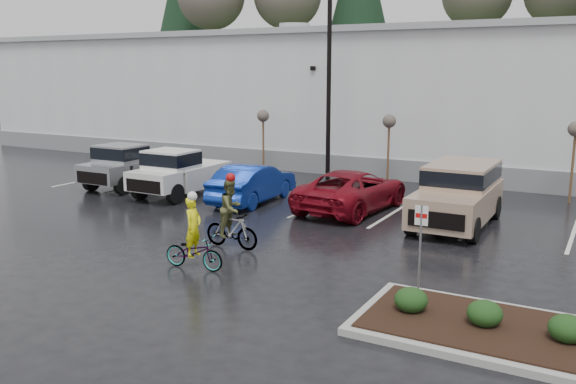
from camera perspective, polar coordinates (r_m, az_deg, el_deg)
The scene contains 20 objects.
ground at distance 15.71m, azimuth -1.66°, elevation -7.72°, with size 120.00×120.00×0.00m, color black.
warehouse at distance 35.63m, azimuth 16.67°, elevation 8.53°, with size 60.50×15.50×7.20m.
wooded_ridge at distance 58.33m, azimuth 21.52°, elevation 8.52°, with size 80.00×25.00×6.00m, color #203F1A.
lamppost at distance 27.35m, azimuth 3.87°, elevation 12.51°, with size 0.50×1.00×9.22m.
sapling_west at distance 30.20m, azimuth -2.34°, elevation 6.81°, with size 0.60×0.60×3.20m.
sapling_mid at distance 27.44m, azimuth 9.44°, elevation 6.20°, with size 0.60×0.60×3.20m.
sapling_east at distance 25.96m, azimuth 25.31°, elevation 4.97°, with size 0.60×0.60×3.20m.
curb_island at distance 12.85m, azimuth 24.56°, elevation -12.93°, with size 8.00×3.00×0.15m, color gray.
mulch_bed at distance 12.82m, azimuth 24.60°, elevation -12.54°, with size 7.60×2.60×0.04m, color black.
shrub_a at distance 13.19m, azimuth 11.43°, elevation -9.87°, with size 0.70×0.70×0.52m, color black.
shrub_b at distance 12.87m, azimuth 17.92°, elevation -10.76°, with size 0.70×0.70×0.52m, color black.
shrub_c at distance 12.72m, azimuth 24.69°, elevation -11.54°, with size 0.70×0.70×0.52m, color black.
fire_lane_sign at distance 14.03m, azimuth 12.29°, elevation -4.33°, with size 0.30×0.05×2.20m.
pickup_silver at distance 28.12m, azimuth -14.08°, elevation 2.54°, with size 2.10×5.20×1.96m, color #999AA0, non-canonical shape.
pickup_white at distance 25.86m, azimuth -9.58°, elevation 1.98°, with size 2.10×5.20×1.96m, color silver, non-canonical shape.
car_blue at distance 23.97m, azimuth -3.31°, elevation 0.84°, with size 1.61×4.62×1.52m, color navy.
car_red at distance 22.67m, azimuth 6.05°, elevation 0.18°, with size 2.51×5.45×1.51m, color maroon.
suv_tan at distance 20.96m, azimuth 15.53°, elevation -0.34°, with size 2.20×5.10×2.06m, color tan, non-canonical shape.
cyclist_hivis at distance 16.14m, azimuth -8.81°, elevation -4.90°, with size 1.75×0.73×2.07m.
cyclist_olive at distance 17.82m, azimuth -5.32°, elevation -2.70°, with size 1.73×0.83×2.23m.
Camera 1 is at (7.52, -12.80, 5.15)m, focal length 38.00 mm.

